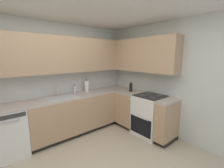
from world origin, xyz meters
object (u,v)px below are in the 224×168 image
(oven_range, at_px, (150,115))
(soap_bottle, at_px, (75,89))
(paper_towel_roll, at_px, (87,86))
(oil_bottle, at_px, (131,87))
(dishwasher, at_px, (7,133))

(oven_range, bearing_deg, soap_bottle, 131.29)
(paper_towel_roll, distance_m, oil_bottle, 1.11)
(dishwasher, bearing_deg, paper_towel_roll, 5.29)
(dishwasher, distance_m, oven_range, 2.83)
(dishwasher, bearing_deg, oven_range, -23.92)
(oven_range, xyz_separation_m, oil_bottle, (-0.02, 0.58, 0.55))
(soap_bottle, height_order, oil_bottle, oil_bottle)
(oven_range, xyz_separation_m, soap_bottle, (-1.17, 1.33, 0.53))
(dishwasher, relative_size, soap_bottle, 4.22)
(soap_bottle, height_order, paper_towel_roll, paper_towel_roll)
(soap_bottle, distance_m, oil_bottle, 1.37)
(paper_towel_roll, height_order, oil_bottle, paper_towel_roll)
(oven_range, distance_m, paper_towel_roll, 1.67)
(oven_range, height_order, soap_bottle, soap_bottle)
(dishwasher, height_order, soap_bottle, soap_bottle)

